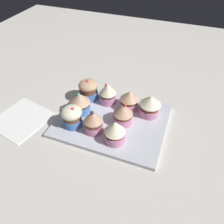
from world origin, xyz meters
The scene contains 12 objects.
ground_plane centered at (0.00, 0.00, -1.50)cm, with size 180.00×180.00×3.00cm, color beige.
baking_tray centered at (0.00, 0.00, 0.60)cm, with size 32.19×25.33×1.20cm.
cupcake_0 centered at (-9.94, -6.32, 4.83)cm, with size 6.54×6.54×6.98cm.
cupcake_1 centered at (-3.16, -6.88, 4.53)cm, with size 5.89×5.89×6.41cm.
cupcake_2 centered at (4.18, -7.26, 4.82)cm, with size 5.35×5.35×7.48cm.
cupcake_3 centered at (10.96, -7.19, 4.66)cm, with size 6.38×6.38×7.08cm.
cupcake_4 centered at (-3.39, -0.10, 4.67)cm, with size 5.79×5.79×7.17cm.
cupcake_5 centered at (10.45, 0.19, 4.73)cm, with size 6.38×6.38×7.13cm.
cupcake_6 centered at (-3.57, 7.41, 4.78)cm, with size 5.83×5.83×7.06cm.
cupcake_7 centered at (3.27, 6.06, 4.91)cm, with size 5.41×5.41×7.63cm.
cupcake_8 centered at (9.87, 6.15, 4.71)cm, with size 6.04×6.04×6.94cm.
napkin centered at (26.89, 8.86, 0.30)cm, with size 15.00×15.22×0.60cm, color white.
Camera 1 is at (-16.49, 44.04, 47.56)cm, focal length 34.79 mm.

